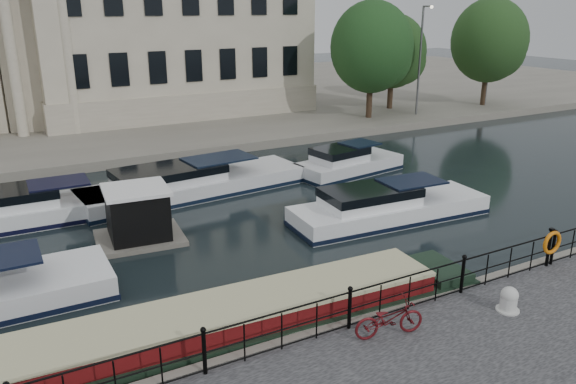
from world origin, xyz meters
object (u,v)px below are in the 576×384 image
object	(u,v)px
life_ring_post	(552,243)
narrowboat	(207,337)
bicycle	(389,319)
harbour_hut	(138,217)
mooring_bollard	(509,300)

from	to	relation	value
life_ring_post	narrowboat	size ratio (longest dim) A/B	0.08
bicycle	harbour_hut	distance (m)	11.16
harbour_hut	narrowboat	bearing A→B (deg)	-87.10
bicycle	narrowboat	world-z (taller)	bicycle
mooring_bollard	narrowboat	xyz separation A→B (m)	(-7.72, 3.06, -0.52)
mooring_bollard	life_ring_post	world-z (taller)	life_ring_post
narrowboat	harbour_hut	bearing A→B (deg)	90.49
mooring_bollard	life_ring_post	bearing A→B (deg)	21.09
harbour_hut	mooring_bollard	bearing A→B (deg)	-51.18
bicycle	harbour_hut	size ratio (longest dim) A/B	0.54
mooring_bollard	narrowboat	size ratio (longest dim) A/B	0.04
life_ring_post	harbour_hut	size ratio (longest dim) A/B	0.38
life_ring_post	mooring_bollard	bearing A→B (deg)	-158.91
life_ring_post	bicycle	bearing A→B (deg)	-174.35
life_ring_post	narrowboat	bearing A→B (deg)	171.09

